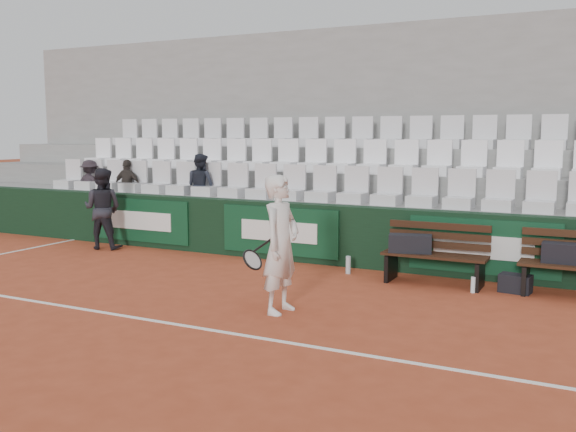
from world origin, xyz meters
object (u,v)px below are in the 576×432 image
(ball_kid, at_px, (103,209))
(spectator_c, at_px, (200,163))
(sports_bag_right, at_px, (565,253))
(sports_bag_left, at_px, (410,243))
(bench_left, at_px, (434,269))
(tennis_player, at_px, (281,244))
(water_bottle_far, at_px, (473,285))
(sports_bag_ground, at_px, (515,283))
(spectator_b, at_px, (127,164))
(water_bottle_near, at_px, (348,265))
(spectator_a, at_px, (89,164))

(ball_kid, height_order, spectator_c, spectator_c)
(spectator_c, bearing_deg, ball_kid, 47.49)
(sports_bag_right, height_order, spectator_c, spectator_c)
(sports_bag_left, bearing_deg, bench_left, 5.29)
(tennis_player, relative_size, spectator_c, 1.36)
(water_bottle_far, height_order, tennis_player, tennis_player)
(sports_bag_left, distance_m, sports_bag_ground, 1.55)
(sports_bag_right, relative_size, spectator_b, 0.53)
(sports_bag_ground, xyz_separation_m, spectator_c, (-6.01, 1.16, 1.50))
(water_bottle_far, bearing_deg, bench_left, 158.00)
(bench_left, bearing_deg, spectator_c, 166.25)
(ball_kid, relative_size, spectator_c, 1.23)
(water_bottle_near, bearing_deg, bench_left, -4.68)
(ball_kid, xyz_separation_m, spectator_a, (-1.37, 1.12, 0.77))
(bench_left, distance_m, sports_bag_ground, 1.13)
(water_bottle_far, height_order, ball_kid, ball_kid)
(tennis_player, relative_size, spectator_a, 1.58)
(tennis_player, xyz_separation_m, spectator_c, (-3.55, 3.49, 0.78))
(sports_bag_ground, distance_m, spectator_c, 6.30)
(ball_kid, relative_size, spectator_b, 1.39)
(bench_left, relative_size, spectator_b, 1.36)
(sports_bag_left, distance_m, spectator_c, 4.80)
(water_bottle_near, height_order, spectator_b, spectator_b)
(sports_bag_ground, bearing_deg, ball_kid, 179.65)
(tennis_player, relative_size, ball_kid, 1.10)
(water_bottle_near, relative_size, spectator_c, 0.22)
(spectator_c, bearing_deg, spectator_a, 10.47)
(bench_left, distance_m, sports_bag_left, 0.51)
(tennis_player, height_order, spectator_b, spectator_b)
(water_bottle_far, distance_m, spectator_a, 8.57)
(sports_bag_ground, height_order, ball_kid, ball_kid)
(bench_left, bearing_deg, sports_bag_left, -174.71)
(spectator_c, bearing_deg, water_bottle_far, 175.77)
(sports_bag_left, relative_size, spectator_a, 0.58)
(sports_bag_right, distance_m, spectator_a, 9.56)
(bench_left, xyz_separation_m, spectator_a, (-7.73, 1.19, 1.31))
(bench_left, relative_size, water_bottle_far, 6.73)
(ball_kid, xyz_separation_m, spectator_c, (1.48, 1.12, 0.86))
(bench_left, relative_size, sports_bag_ground, 3.58)
(sports_bag_ground, height_order, tennis_player, tennis_player)
(tennis_player, bearing_deg, sports_bag_right, 38.42)
(tennis_player, distance_m, spectator_c, 5.04)
(ball_kid, bearing_deg, water_bottle_near, 165.29)
(sports_bag_left, height_order, spectator_b, spectator_b)
(water_bottle_far, height_order, spectator_c, spectator_c)
(water_bottle_far, xyz_separation_m, ball_kid, (-6.97, 0.32, 0.66))
(sports_bag_ground, bearing_deg, sports_bag_right, 9.58)
(spectator_b, bearing_deg, water_bottle_near, 162.20)
(water_bottle_near, xyz_separation_m, water_bottle_far, (1.99, -0.36, -0.03))
(sports_bag_right, height_order, spectator_b, spectator_b)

